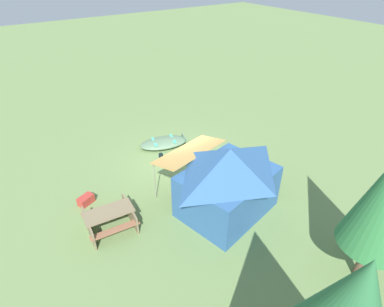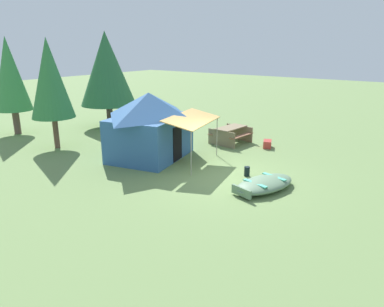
% 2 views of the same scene
% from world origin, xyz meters
% --- Properties ---
extents(ground_plane, '(80.00, 80.00, 0.00)m').
position_xyz_m(ground_plane, '(0.00, 0.00, 0.00)').
color(ground_plane, '#6A864C').
extents(beached_rowboat, '(2.57, 1.75, 0.36)m').
position_xyz_m(beached_rowboat, '(-0.23, -1.73, 0.19)').
color(beached_rowboat, '#5D7B5D').
rests_on(beached_rowboat, ground_plane).
extents(canvas_cabin_tent, '(3.95, 4.45, 2.67)m').
position_xyz_m(canvas_cabin_tent, '(0.16, 3.57, 1.39)').
color(canvas_cabin_tent, '#315C94').
rests_on(canvas_cabin_tent, ground_plane).
extents(picnic_table, '(1.78, 1.63, 0.77)m').
position_xyz_m(picnic_table, '(4.07, 2.05, 0.48)').
color(picnic_table, '#7E6D4F').
rests_on(picnic_table, ground_plane).
extents(cooler_box, '(0.68, 0.55, 0.33)m').
position_xyz_m(cooler_box, '(4.37, 0.30, 0.16)').
color(cooler_box, '#B7372E').
rests_on(cooler_box, ground_plane).
extents(fuel_can, '(0.21, 0.21, 0.35)m').
position_xyz_m(fuel_can, '(0.52, -0.70, 0.17)').
color(fuel_can, black).
rests_on(fuel_can, ground_plane).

